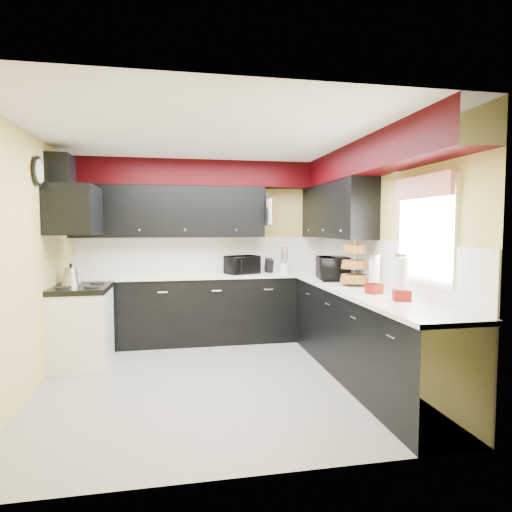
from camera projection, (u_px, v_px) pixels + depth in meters
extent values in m
plane|color=gray|center=(219.00, 379.00, 4.50)|extent=(3.60, 3.60, 0.00)
cube|color=#E0C666|center=(206.00, 251.00, 6.17)|extent=(3.60, 0.06, 2.50)
cube|color=#E0C666|center=(380.00, 258.00, 4.74)|extent=(0.06, 3.60, 2.50)
cube|color=#E0C666|center=(30.00, 263.00, 4.08)|extent=(0.06, 3.60, 2.50)
cube|color=white|center=(217.00, 137.00, 4.32)|extent=(3.60, 3.60, 0.06)
cube|color=black|center=(208.00, 309.00, 5.94)|extent=(3.60, 0.60, 0.90)
cube|color=black|center=(365.00, 337.00, 4.45)|extent=(0.60, 3.00, 0.90)
cube|color=white|center=(207.00, 276.00, 5.90)|extent=(3.62, 0.64, 0.04)
cube|color=white|center=(366.00, 292.00, 4.42)|extent=(0.64, 3.02, 0.04)
cube|color=white|center=(206.00, 255.00, 6.17)|extent=(3.60, 0.02, 0.50)
cube|color=white|center=(379.00, 263.00, 4.75)|extent=(0.02, 3.60, 0.50)
cube|color=black|center=(170.00, 212.00, 5.87)|extent=(2.60, 0.35, 0.70)
cube|color=black|center=(336.00, 211.00, 5.56)|extent=(0.35, 1.80, 0.70)
cube|color=black|center=(206.00, 174.00, 5.92)|extent=(3.60, 0.36, 0.35)
cube|color=black|center=(374.00, 157.00, 4.46)|extent=(0.36, 3.24, 0.35)
cube|color=white|center=(82.00, 328.00, 4.92)|extent=(0.60, 0.75, 0.86)
cube|color=black|center=(81.00, 288.00, 4.89)|extent=(0.62, 0.77, 0.06)
cube|color=black|center=(74.00, 210.00, 4.82)|extent=(0.50, 0.78, 0.55)
cube|color=black|center=(61.00, 173.00, 4.77)|extent=(0.24, 0.40, 0.40)
cube|color=red|center=(422.00, 187.00, 3.80)|extent=(0.04, 0.88, 0.20)
cube|color=white|center=(269.00, 212.00, 5.80)|extent=(0.03, 0.26, 0.35)
imported|color=black|center=(242.00, 265.00, 5.97)|extent=(0.54, 0.50, 0.25)
imported|color=black|center=(333.00, 268.00, 5.29)|extent=(0.42, 0.56, 0.28)
cylinder|color=white|center=(284.00, 268.00, 6.12)|extent=(0.14, 0.14, 0.14)
cube|color=black|center=(269.00, 266.00, 6.10)|extent=(0.10, 0.13, 0.20)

